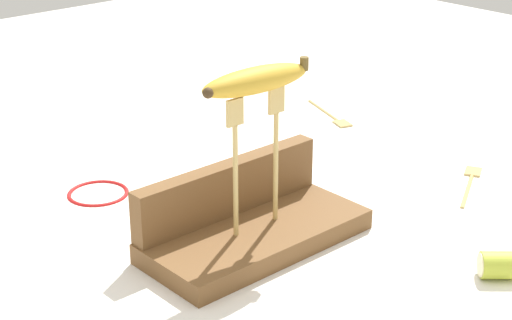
# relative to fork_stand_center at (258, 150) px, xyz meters

# --- Properties ---
(ground_plane) EXTENTS (3.00, 3.00, 0.00)m
(ground_plane) POSITION_rel_fork_stand_center_xyz_m (0.00, 0.00, -0.15)
(ground_plane) COLOR silver
(wooden_board) EXTENTS (0.32, 0.15, 0.03)m
(wooden_board) POSITION_rel_fork_stand_center_xyz_m (0.00, 0.00, -0.13)
(wooden_board) COLOR brown
(wooden_board) RESTS_ON ground
(board_backstop) EXTENTS (0.31, 0.03, 0.08)m
(board_backstop) POSITION_rel_fork_stand_center_xyz_m (0.00, 0.06, -0.08)
(board_backstop) COLOR brown
(board_backstop) RESTS_ON wooden_board
(fork_stand_center) EXTENTS (0.10, 0.01, 0.19)m
(fork_stand_center) POSITION_rel_fork_stand_center_xyz_m (0.00, 0.00, 0.00)
(fork_stand_center) COLOR tan
(fork_stand_center) RESTS_ON wooden_board
(banana_raised_center) EXTENTS (0.17, 0.05, 0.04)m
(banana_raised_center) POSITION_rel_fork_stand_center_xyz_m (-0.00, 0.00, 0.10)
(banana_raised_center) COLOR gold
(banana_raised_center) RESTS_ON fork_stand_center
(fork_fallen_near) EXTENTS (0.15, 0.09, 0.01)m
(fork_fallen_near) POSITION_rel_fork_stand_center_xyz_m (0.41, -0.07, -0.14)
(fork_fallen_near) COLOR tan
(fork_fallen_near) RESTS_ON ground
(fork_fallen_far) EXTENTS (0.07, 0.16, 0.01)m
(fork_fallen_far) POSITION_rel_fork_stand_center_xyz_m (0.46, 0.29, -0.14)
(fork_fallen_far) COLOR tan
(fork_fallen_far) RESTS_ON ground
(banana_chunk_near) EXTENTS (0.06, 0.06, 0.04)m
(banana_chunk_near) POSITION_rel_fork_stand_center_xyz_m (0.17, -0.27, -0.13)
(banana_chunk_near) COLOR #B2C138
(banana_chunk_near) RESTS_ON ground
(wire_coil) EXTENTS (0.10, 0.10, 0.01)m
(wire_coil) POSITION_rel_fork_stand_center_xyz_m (-0.07, 0.30, -0.14)
(wire_coil) COLOR red
(wire_coil) RESTS_ON ground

